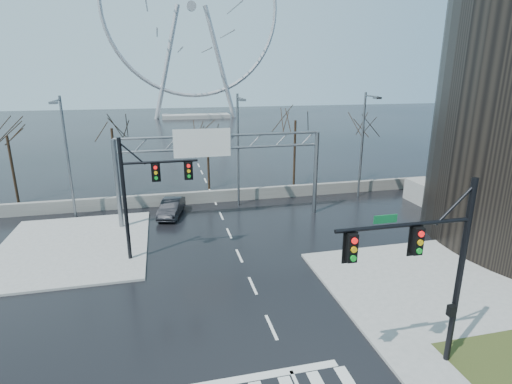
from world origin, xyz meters
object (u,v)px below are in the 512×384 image
object	(u,v)px
ferris_wheel	(192,14)
car	(171,208)
signal_mast_near	(433,260)
sign_gantry	(217,159)
signal_mast_far	(143,188)

from	to	relation	value
ferris_wheel	car	distance (m)	82.54
signal_mast_near	sign_gantry	world-z (taller)	signal_mast_near
signal_mast_far	sign_gantry	size ratio (longest dim) A/B	0.49
signal_mast_near	ferris_wheel	xyz separation A→B (m)	(-0.14, 99.04, 21.26)
sign_gantry	car	size ratio (longest dim) A/B	3.71
signal_mast_far	sign_gantry	world-z (taller)	signal_mast_far
sign_gantry	ferris_wheel	distance (m)	82.91
signal_mast_far	car	bearing A→B (deg)	77.63
sign_gantry	car	distance (m)	6.16
car	signal_mast_near	bearing A→B (deg)	-51.24
ferris_wheel	car	world-z (taller)	ferris_wheel
signal_mast_far	sign_gantry	distance (m)	8.14
sign_gantry	car	world-z (taller)	sign_gantry
signal_mast_far	ferris_wheel	xyz separation A→B (m)	(10.87, 86.04, 21.30)
signal_mast_near	ferris_wheel	bearing A→B (deg)	90.08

